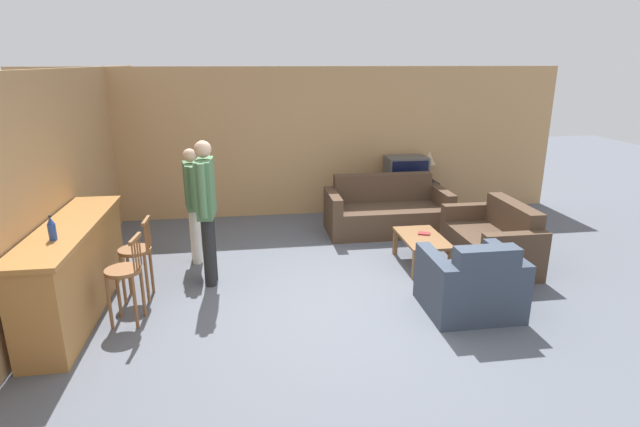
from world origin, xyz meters
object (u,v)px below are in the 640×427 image
(book_on_table, at_px, (424,233))
(table_lamp, at_px, (429,159))
(bottle, at_px, (52,229))
(loveseat_right, at_px, (492,242))
(armchair_near, at_px, (471,285))
(tv_unit, at_px, (404,198))
(bar_chair_mid, at_px, (137,256))
(bar_chair_near, at_px, (125,277))
(person_by_counter, at_px, (207,205))
(couch_far, at_px, (386,212))
(person_by_window, at_px, (193,200))
(coffee_table, at_px, (422,241))
(tv, at_px, (406,169))

(book_on_table, height_order, table_lamp, table_lamp)
(bottle, bearing_deg, loveseat_right, 12.47)
(loveseat_right, bearing_deg, armchair_near, -124.93)
(tv_unit, bearing_deg, armchair_near, -96.24)
(bar_chair_mid, height_order, loveseat_right, bar_chair_mid)
(bar_chair_near, bearing_deg, loveseat_right, 12.08)
(tv_unit, bearing_deg, loveseat_right, -78.35)
(person_by_counter, bearing_deg, bottle, -142.49)
(tv_unit, bearing_deg, person_by_counter, -143.13)
(bar_chair_near, xyz_separation_m, couch_far, (3.53, 2.54, -0.21))
(table_lamp, height_order, person_by_window, person_by_window)
(couch_far, height_order, book_on_table, couch_far)
(bar_chair_near, height_order, bottle, bottle)
(table_lamp, bearing_deg, bar_chair_mid, -148.33)
(bar_chair_near, xyz_separation_m, bar_chair_mid, (0.00, 0.59, 0.00))
(bar_chair_near, height_order, person_by_window, person_by_window)
(coffee_table, bearing_deg, couch_far, 93.14)
(armchair_near, distance_m, book_on_table, 1.45)
(tv, height_order, person_by_counter, person_by_counter)
(armchair_near, bearing_deg, tv, 83.76)
(bar_chair_near, relative_size, tv_unit, 0.87)
(book_on_table, bearing_deg, loveseat_right, -10.58)
(bar_chair_near, height_order, person_by_counter, person_by_counter)
(armchair_near, height_order, person_by_counter, person_by_counter)
(person_by_window, bearing_deg, tv, 25.82)
(coffee_table, height_order, tv_unit, tv_unit)
(coffee_table, bearing_deg, person_by_counter, -176.73)
(bar_chair_mid, height_order, tv_unit, bar_chair_mid)
(bar_chair_near, relative_size, tv, 1.35)
(person_by_counter, bearing_deg, bar_chair_mid, -158.86)
(couch_far, bearing_deg, tv, 55.42)
(armchair_near, distance_m, tv_unit, 3.69)
(coffee_table, xyz_separation_m, tv, (0.49, 2.31, 0.50))
(table_lamp, distance_m, person_by_window, 4.31)
(book_on_table, height_order, person_by_counter, person_by_counter)
(bar_chair_near, xyz_separation_m, table_lamp, (4.51, 3.37, 0.49))
(couch_far, distance_m, tv, 1.13)
(loveseat_right, height_order, person_by_window, person_by_window)
(tv, bearing_deg, book_on_table, -100.96)
(bar_chair_near, relative_size, book_on_table, 5.11)
(bar_chair_near, distance_m, bottle, 0.86)
(coffee_table, distance_m, table_lamp, 2.57)
(loveseat_right, relative_size, person_by_window, 0.93)
(bar_chair_mid, relative_size, tv, 1.35)
(book_on_table, height_order, person_by_window, person_by_window)
(coffee_table, distance_m, tv_unit, 2.36)
(bar_chair_near, height_order, armchair_near, bar_chair_near)
(bottle, bearing_deg, table_lamp, 34.76)
(bar_chair_near, bearing_deg, person_by_counter, 48.27)
(couch_far, relative_size, book_on_table, 10.31)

